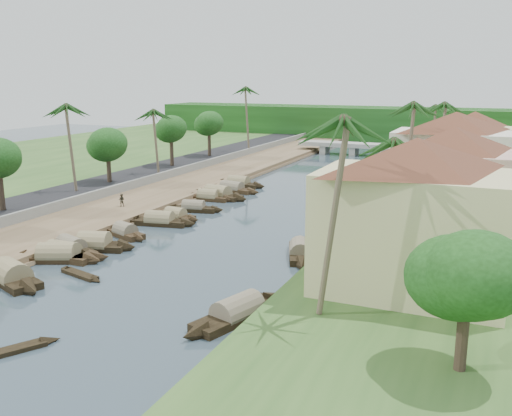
% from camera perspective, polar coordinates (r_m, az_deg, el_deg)
% --- Properties ---
extents(ground, '(220.00, 220.00, 0.00)m').
position_cam_1_polar(ground, '(48.26, -7.70, -5.42)').
color(ground, '#32424C').
rests_on(ground, ground).
extents(left_bank, '(10.00, 180.00, 0.80)m').
position_cam_1_polar(left_bank, '(72.82, -10.42, 1.09)').
color(left_bank, brown).
rests_on(left_bank, ground).
extents(right_bank, '(16.00, 180.00, 1.20)m').
position_cam_1_polar(right_bank, '(61.03, 18.09, -1.45)').
color(right_bank, '#2C4F1F').
rests_on(right_bank, ground).
extents(road, '(8.00, 180.00, 1.40)m').
position_cam_1_polar(road, '(77.75, -15.65, 1.80)').
color(road, black).
rests_on(road, ground).
extents(retaining_wall, '(0.40, 180.00, 1.10)m').
position_cam_1_polar(retaining_wall, '(75.02, -13.12, 2.05)').
color(retaining_wall, slate).
rests_on(retaining_wall, left_bank).
extents(treeline, '(120.00, 14.00, 8.00)m').
position_cam_1_polar(treeline, '(141.55, 13.76, 8.10)').
color(treeline, '#153A0F').
rests_on(treeline, ground).
extents(bridge, '(28.00, 4.00, 2.40)m').
position_cam_1_polar(bridge, '(114.41, 11.25, 6.00)').
color(bridge, gray).
rests_on(bridge, ground).
extents(building_near, '(14.85, 14.85, 10.20)m').
position_cam_1_polar(building_near, '(38.40, 15.39, -0.66)').
color(building_near, beige).
rests_on(building_near, right_bank).
extents(building_mid, '(14.11, 14.11, 9.70)m').
position_cam_1_polar(building_mid, '(53.97, 18.91, 2.68)').
color(building_mid, beige).
rests_on(building_mid, right_bank).
extents(building_far, '(15.59, 15.59, 10.20)m').
position_cam_1_polar(building_far, '(67.81, 19.11, 4.85)').
color(building_far, silver).
rests_on(building_far, right_bank).
extents(building_distant, '(12.62, 12.62, 9.20)m').
position_cam_1_polar(building_distant, '(87.64, 20.84, 6.08)').
color(building_distant, beige).
rests_on(building_distant, right_bank).
extents(sampan_1, '(8.87, 5.07, 2.55)m').
position_cam_1_polar(sampan_1, '(47.00, -23.26, -6.36)').
color(sampan_1, black).
rests_on(sampan_1, ground).
extents(sampan_2, '(8.91, 5.28, 2.34)m').
position_cam_1_polar(sampan_2, '(50.89, -19.26, -4.58)').
color(sampan_2, black).
rests_on(sampan_2, ground).
extents(sampan_3, '(7.92, 4.17, 2.12)m').
position_cam_1_polar(sampan_3, '(52.89, -17.99, -3.83)').
color(sampan_3, black).
rests_on(sampan_3, ground).
extents(sampan_4, '(8.12, 2.09, 2.29)m').
position_cam_1_polar(sampan_4, '(51.23, -18.74, -4.42)').
color(sampan_4, black).
rests_on(sampan_4, ground).
extents(sampan_5, '(8.07, 4.17, 2.48)m').
position_cam_1_polar(sampan_5, '(53.22, -15.86, -3.57)').
color(sampan_5, black).
rests_on(sampan_5, ground).
extents(sampan_6, '(6.51, 3.68, 1.96)m').
position_cam_1_polar(sampan_6, '(56.71, -12.95, -2.41)').
color(sampan_6, black).
rests_on(sampan_6, ground).
extents(sampan_7, '(8.41, 3.15, 2.20)m').
position_cam_1_polar(sampan_7, '(60.47, -9.61, -1.29)').
color(sampan_7, black).
rests_on(sampan_7, ground).
extents(sampan_8, '(6.23, 1.96, 1.95)m').
position_cam_1_polar(sampan_8, '(62.34, -8.07, -0.81)').
color(sampan_8, black).
rests_on(sampan_8, ground).
extents(sampan_9, '(7.41, 2.92, 1.89)m').
position_cam_1_polar(sampan_9, '(65.95, -6.26, -0.00)').
color(sampan_9, black).
rests_on(sampan_9, ground).
extents(sampan_10, '(7.45, 2.11, 2.05)m').
position_cam_1_polar(sampan_10, '(71.76, -4.78, 1.09)').
color(sampan_10, black).
rests_on(sampan_10, ground).
extents(sampan_11, '(9.37, 3.41, 2.58)m').
position_cam_1_polar(sampan_11, '(72.88, -3.86, 1.31)').
color(sampan_11, black).
rests_on(sampan_11, ground).
extents(sampan_12, '(8.95, 2.89, 2.11)m').
position_cam_1_polar(sampan_12, '(76.94, -2.43, 1.94)').
color(sampan_12, black).
rests_on(sampan_12, ground).
extents(sampan_13, '(8.49, 2.16, 2.30)m').
position_cam_1_polar(sampan_13, '(80.54, -1.77, 2.45)').
color(sampan_13, black).
rests_on(sampan_13, ground).
extents(sampan_14, '(4.62, 9.65, 2.30)m').
position_cam_1_polar(sampan_14, '(37.03, -1.86, -10.44)').
color(sampan_14, black).
rests_on(sampan_14, ground).
extents(sampan_15, '(4.38, 8.07, 2.16)m').
position_cam_1_polar(sampan_15, '(49.35, 4.43, -4.41)').
color(sampan_15, black).
rests_on(sampan_15, ground).
extents(sampan_16, '(1.67, 7.60, 1.90)m').
position_cam_1_polar(sampan_16, '(64.23, 10.49, -0.50)').
color(sampan_16, black).
rests_on(sampan_16, ground).
extents(canoe_0, '(4.04, 6.05, 0.86)m').
position_cam_1_polar(canoe_0, '(35.68, -24.04, -13.14)').
color(canoe_0, black).
rests_on(canoe_0, ground).
extents(canoe_1, '(5.22, 2.11, 0.84)m').
position_cam_1_polar(canoe_1, '(46.68, -17.19, -6.41)').
color(canoe_1, black).
rests_on(canoe_1, ground).
extents(canoe_2, '(4.53, 3.10, 0.71)m').
position_cam_1_polar(canoe_2, '(67.62, -5.26, 0.08)').
color(canoe_2, black).
rests_on(canoe_2, ground).
extents(palm_0, '(3.20, 3.20, 13.20)m').
position_cam_1_polar(palm_0, '(32.22, 7.30, 8.30)').
color(palm_0, brown).
rests_on(palm_0, ground).
extents(palm_1, '(3.20, 3.20, 10.65)m').
position_cam_1_polar(palm_1, '(45.68, 13.35, 6.30)').
color(palm_1, brown).
rests_on(palm_1, ground).
extents(palm_2, '(3.20, 3.20, 12.78)m').
position_cam_1_polar(palm_2, '(61.06, 15.20, 9.73)').
color(palm_2, brown).
rests_on(palm_2, ground).
extents(palm_3, '(3.20, 3.20, 12.14)m').
position_cam_1_polar(palm_3, '(76.83, 17.73, 9.70)').
color(palm_3, brown).
rests_on(palm_3, ground).
extents(palm_5, '(3.20, 3.20, 11.91)m').
position_cam_1_polar(palm_5, '(72.65, -18.16, 9.49)').
color(palm_5, brown).
rests_on(palm_5, ground).
extents(palm_6, '(3.20, 3.20, 10.54)m').
position_cam_1_polar(palm_6, '(83.78, -10.01, 9.40)').
color(palm_6, brown).
rests_on(palm_6, ground).
extents(palm_7, '(3.20, 3.20, 11.07)m').
position_cam_1_polar(palm_7, '(93.46, 17.55, 9.54)').
color(palm_7, brown).
rests_on(palm_7, ground).
extents(palm_8, '(3.20, 3.20, 13.28)m').
position_cam_1_polar(palm_8, '(108.35, -0.81, 11.76)').
color(palm_8, brown).
rests_on(palm_8, ground).
extents(tree_3, '(5.08, 5.08, 7.06)m').
position_cam_1_polar(tree_3, '(78.26, -14.63, 6.08)').
color(tree_3, '#453627').
rests_on(tree_3, ground).
extents(tree_4, '(4.76, 4.76, 7.70)m').
position_cam_1_polar(tree_4, '(91.12, -8.50, 7.75)').
color(tree_4, '#453627').
rests_on(tree_4, ground).
extents(tree_5, '(4.83, 4.83, 7.68)m').
position_cam_1_polar(tree_5, '(102.03, -4.73, 8.36)').
color(tree_5, '#453627').
rests_on(tree_5, ground).
extents(tree_6, '(4.65, 4.65, 7.40)m').
position_cam_1_polar(tree_6, '(69.31, 23.38, 4.84)').
color(tree_6, '#453627').
rests_on(tree_6, ground).
extents(tree_7, '(4.97, 4.97, 6.88)m').
position_cam_1_polar(tree_7, '(28.71, 20.39, -6.50)').
color(tree_7, '#453627').
rests_on(tree_7, ground).
extents(person_far, '(0.85, 0.77, 1.43)m').
position_cam_1_polar(person_far, '(66.35, -13.30, 0.78)').
color(person_far, '#373326').
rests_on(person_far, left_bank).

